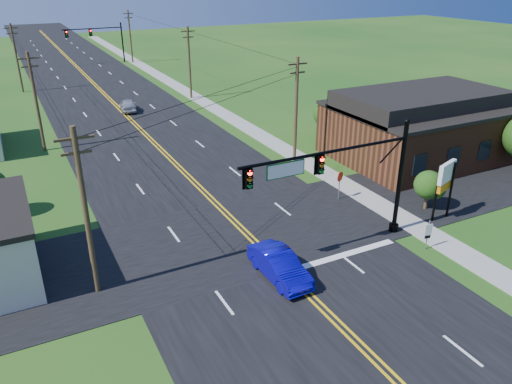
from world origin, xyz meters
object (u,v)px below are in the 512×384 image
route_sign (428,232)px  stop_sign (340,179)px  signal_mast_main (342,175)px  signal_mast_far (97,37)px  blue_car (279,266)px

route_sign → stop_sign: stop_sign is taller
route_sign → signal_mast_main: bearing=157.7°
signal_mast_main → stop_sign: size_ratio=5.12×
signal_mast_far → route_sign: size_ratio=5.59×
signal_mast_far → stop_sign: 66.60m
signal_mast_far → blue_car: (-4.84, -73.29, -3.78)m
signal_mast_main → stop_sign: bearing=53.3°
signal_mast_far → route_sign: (4.56, -74.65, -3.40)m
blue_car → route_sign: size_ratio=2.36×
signal_mast_far → blue_car: bearing=-93.8°
blue_car → route_sign: (9.39, -1.36, 0.38)m
signal_mast_main → route_sign: bearing=-29.7°
signal_mast_far → route_sign: 74.87m
signal_mast_main → signal_mast_far: (0.10, 72.00, -0.20)m
blue_car → stop_sign: size_ratio=2.10×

